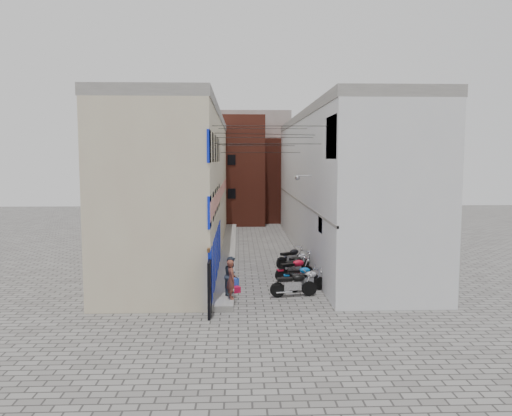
{
  "coord_description": "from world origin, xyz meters",
  "views": [
    {
      "loc": [
        -1.38,
        -19.41,
        6.12
      ],
      "look_at": [
        -0.28,
        11.94,
        3.0
      ],
      "focal_mm": 35.0,
      "sensor_mm": 36.0,
      "label": 1
    }
  ],
  "objects": [
    {
      "name": "motorcycle_d",
      "position": [
        1.42,
        5.2,
        0.62
      ],
      "size": [
        2.24,
        1.49,
        1.25
      ],
      "primitive_type": null,
      "rotation": [
        0.0,
        0.0,
        -1.15
      ],
      "color": "#B80D25",
      "rests_on": "ground"
    },
    {
      "name": "water_jug_far",
      "position": [
        -1.55,
        3.71,
        0.24
      ],
      "size": [
        0.36,
        0.36,
        0.48
      ],
      "primitive_type": "cylinder",
      "rotation": [
        0.0,
        0.0,
        -0.21
      ],
      "color": "#2535B9",
      "rests_on": "ground"
    },
    {
      "name": "far_shopfront",
      "position": [
        0.0,
        25.2,
        1.2
      ],
      "size": [
        2.0,
        0.3,
        2.4
      ],
      "primitive_type": "cube",
      "color": "black",
      "rests_on": "ground"
    },
    {
      "name": "building_far_brick_right",
      "position": [
        3.0,
        30.0,
        4.0
      ],
      "size": [
        5.0,
        6.0,
        8.0
      ],
      "primitive_type": "cube",
      "color": "maroon",
      "rests_on": "ground"
    },
    {
      "name": "motorcycle_c",
      "position": [
        1.62,
        4.21,
        0.53
      ],
      "size": [
        1.85,
        0.66,
        1.06
      ],
      "primitive_type": null,
      "rotation": [
        0.0,
        0.0,
        -1.53
      ],
      "color": "#0B5BAC",
      "rests_on": "ground"
    },
    {
      "name": "motorcycle_a",
      "position": [
        1.04,
        2.19,
        0.61
      ],
      "size": [
        2.18,
        0.93,
        1.22
      ],
      "primitive_type": null,
      "rotation": [
        0.0,
        0.0,
        -1.44
      ],
      "color": "black",
      "rests_on": "ground"
    },
    {
      "name": "building_far_concrete",
      "position": [
        0.0,
        34.0,
        5.5
      ],
      "size": [
        8.0,
        5.0,
        11.0
      ],
      "primitive_type": "cube",
      "color": "slate",
      "rests_on": "ground"
    },
    {
      "name": "plinth",
      "position": [
        -2.05,
        13.0,
        0.12
      ],
      "size": [
        0.9,
        26.0,
        0.25
      ],
      "primitive_type": "cube",
      "color": "slate",
      "rests_on": "ground"
    },
    {
      "name": "motorcycle_f",
      "position": [
        1.9,
        6.97,
        0.6
      ],
      "size": [
        1.99,
        1.85,
        1.2
      ],
      "primitive_type": null,
      "rotation": [
        0.0,
        0.0,
        -0.86
      ],
      "color": "#A2A1A5",
      "rests_on": "ground"
    },
    {
      "name": "building_far_brick_left",
      "position": [
        -2.0,
        28.0,
        5.0
      ],
      "size": [
        6.0,
        6.0,
        10.0
      ],
      "primitive_type": "cube",
      "color": "maroon",
      "rests_on": "ground"
    },
    {
      "name": "person_b",
      "position": [
        -1.7,
        1.76,
        1.08
      ],
      "size": [
        0.8,
        0.93,
        1.66
      ],
      "primitive_type": "imported",
      "rotation": [
        0.0,
        0.0,
        1.33
      ],
      "color": "#2D3543",
      "rests_on": "plinth"
    },
    {
      "name": "building_left",
      "position": [
        -4.98,
        12.95,
        4.5
      ],
      "size": [
        5.1,
        27.0,
        9.0
      ],
      "color": "#BEAB90",
      "rests_on": "ground"
    },
    {
      "name": "building_right",
      "position": [
        5.0,
        13.0,
        4.51
      ],
      "size": [
        5.94,
        26.0,
        9.0
      ],
      "color": "silver",
      "rests_on": "ground"
    },
    {
      "name": "motorcycle_g",
      "position": [
        1.58,
        8.24,
        0.61
      ],
      "size": [
        2.1,
        1.8,
        1.23
      ],
      "primitive_type": null,
      "rotation": [
        0.0,
        0.0,
        -0.93
      ],
      "color": "black",
      "rests_on": "ground"
    },
    {
      "name": "person_a",
      "position": [
        -1.7,
        1.1,
        1.08
      ],
      "size": [
        0.49,
        0.66,
        1.65
      ],
      "primitive_type": "imported",
      "rotation": [
        0.0,
        0.0,
        1.75
      ],
      "color": "brown",
      "rests_on": "plinth"
    },
    {
      "name": "water_jug_near",
      "position": [
        -1.55,
        3.36,
        0.29
      ],
      "size": [
        0.38,
        0.38,
        0.57
      ],
      "primitive_type": "cylinder",
      "rotation": [
        0.0,
        0.0,
        -0.03
      ],
      "color": "blue",
      "rests_on": "ground"
    },
    {
      "name": "motorcycle_b",
      "position": [
        1.76,
        3.09,
        0.56
      ],
      "size": [
        2.04,
        1.14,
        1.13
      ],
      "primitive_type": null,
      "rotation": [
        0.0,
        0.0,
        -1.29
      ],
      "color": "#A7A6AB",
      "rests_on": "ground"
    },
    {
      "name": "red_crate",
      "position": [
        -1.55,
        2.98,
        0.13
      ],
      "size": [
        0.52,
        0.46,
        0.27
      ],
      "primitive_type": "cube",
      "rotation": [
        0.0,
        0.0,
        0.37
      ],
      "color": "#B40C32",
      "rests_on": "ground"
    },
    {
      "name": "motorcycle_e",
      "position": [
        1.59,
        6.25,
        0.56
      ],
      "size": [
        1.88,
        1.71,
        1.12
      ],
      "primitive_type": null,
      "rotation": [
        0.0,
        0.0,
        -0.88
      ],
      "color": "black",
      "rests_on": "ground"
    },
    {
      "name": "ground",
      "position": [
        0.0,
        0.0,
        0.0
      ],
      "size": [
        90.0,
        90.0,
        0.0
      ],
      "primitive_type": "plane",
      "color": "#5D5A57",
      "rests_on": "ground"
    },
    {
      "name": "overhead_wires",
      "position": [
        0.0,
        7.64,
        7.12
      ],
      "size": [
        5.8,
        13.02,
        1.32
      ],
      "color": "black",
      "rests_on": "ground"
    }
  ]
}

